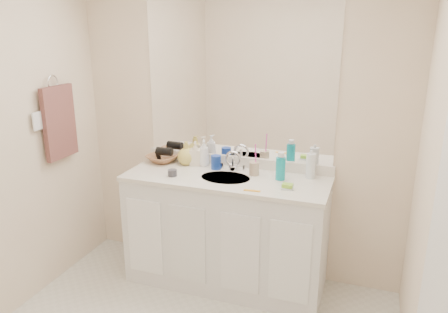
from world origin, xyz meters
The scene contains 26 objects.
wall_back centered at (0.00, 1.30, 1.20)m, with size 2.60×0.02×2.40m, color #F6DFC0.
wall_right centered at (1.30, 0.00, 1.20)m, with size 0.02×2.60×2.40m, color #F6DFC0.
vanity_cabinet centered at (0.00, 1.02, 0.42)m, with size 1.50×0.55×0.85m, color white.
countertop centered at (0.00, 1.02, 0.86)m, with size 1.52×0.57×0.03m, color silver.
backsplash centered at (0.00, 1.29, 0.92)m, with size 1.52×0.03×0.08m, color white.
sink_basin centered at (0.00, 1.00, 0.87)m, with size 0.37×0.37×0.02m, color beige.
faucet centered at (0.00, 1.18, 0.94)m, with size 0.02×0.02×0.11m, color silver.
mirror centered at (0.00, 1.29, 1.56)m, with size 1.48×0.01×1.20m, color white.
blue_mug centered at (-0.13, 1.17, 0.93)m, with size 0.08×0.08×0.11m, color #173AA4.
tan_cup centered at (0.18, 1.13, 0.93)m, with size 0.07×0.07×0.10m, color tan.
toothbrush centered at (0.19, 1.13, 1.03)m, with size 0.01×0.01×0.19m, color #FF43BE.
mouthwash_bottle centered at (0.39, 1.10, 0.96)m, with size 0.07×0.07×0.17m, color #0D96A3.
clear_pump_bottle centered at (0.59, 1.21, 0.97)m, with size 0.07×0.07×0.19m, color white.
soap_dish centered at (0.48, 0.93, 0.89)m, with size 0.09×0.07×0.01m, color silver.
green_soap centered at (0.48, 0.93, 0.90)m, with size 0.07×0.05×0.03m, color #8CCB31.
orange_comb centered at (0.26, 0.81, 0.88)m, with size 0.11×0.02×0.00m, color orange.
dark_jar centered at (-0.38, 0.91, 0.90)m, with size 0.07×0.07×0.05m, color #37363D.
soap_bottle_white centered at (-0.25, 1.21, 0.99)m, with size 0.08×0.08×0.21m, color white.
soap_bottle_cream centered at (-0.33, 1.21, 0.98)m, with size 0.09×0.09×0.19m, color #F9E8CB.
soap_bottle_yellow centered at (-0.40, 1.20, 0.97)m, with size 0.15×0.15×0.19m, color #D0BC50.
wicker_basket centered at (-0.61, 1.19, 0.91)m, with size 0.25×0.25×0.06m, color #955F3C.
hair_dryer centered at (-0.59, 1.19, 0.97)m, with size 0.07×0.07×0.13m, color black.
towel_ring centered at (-1.27, 0.77, 1.55)m, with size 0.11×0.11×0.01m, color silver.
hand_towel centered at (-1.25, 0.77, 1.25)m, with size 0.04×0.32×0.55m, color #4C2B29.
switch_plate centered at (-1.27, 0.57, 1.30)m, with size 0.01×0.09×0.13m, color white.
door centered at (1.29, -0.30, 1.00)m, with size 0.02×0.82×2.00m, color white.
Camera 1 is at (1.00, -1.85, 1.97)m, focal length 35.00 mm.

